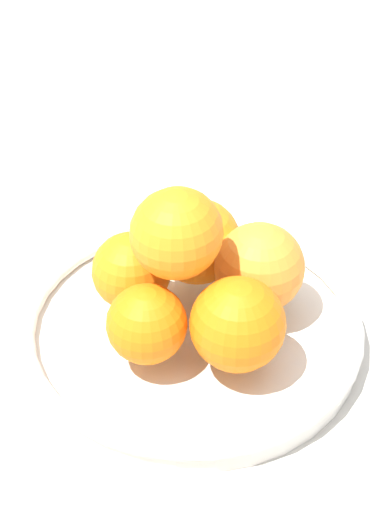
{
  "coord_description": "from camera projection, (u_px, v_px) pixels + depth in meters",
  "views": [
    {
      "loc": [
        -0.57,
        -0.05,
        0.54
      ],
      "look_at": [
        0.0,
        0.0,
        0.1
      ],
      "focal_mm": 60.0,
      "sensor_mm": 36.0,
      "label": 1
    }
  ],
  "objects": [
    {
      "name": "ground_plane",
      "position": [
        192.0,
        340.0,
        0.78
      ],
      "size": [
        4.0,
        4.0,
        0.0
      ],
      "primitive_type": "plane",
      "color": "beige"
    },
    {
      "name": "orange_pile",
      "position": [
        196.0,
        268.0,
        0.73
      ],
      "size": [
        0.19,
        0.19,
        0.14
      ],
      "color": "orange",
      "rests_on": "fruit_bowl"
    },
    {
      "name": "fruit_bowl",
      "position": [
        192.0,
        329.0,
        0.77
      ],
      "size": [
        0.31,
        0.31,
        0.03
      ],
      "color": "silver",
      "rests_on": "ground_plane"
    }
  ]
}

